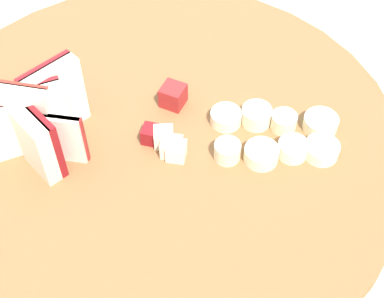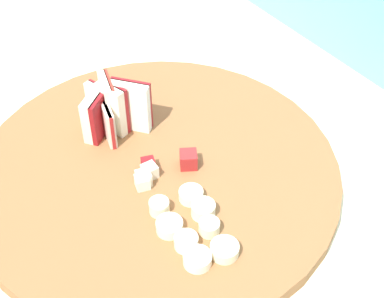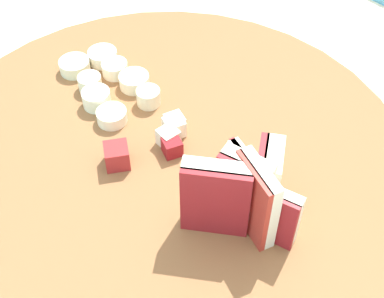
# 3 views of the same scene
# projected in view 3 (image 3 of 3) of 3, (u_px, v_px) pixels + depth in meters

# --- Properties ---
(cutting_board) EXTENTS (0.43, 0.43, 0.02)m
(cutting_board) POSITION_uv_depth(u_px,v_px,m) (162.00, 164.00, 0.48)
(cutting_board) COLOR brown
(cutting_board) RESTS_ON tiled_countertop
(apple_wedge_fan) EXTENTS (0.08, 0.09, 0.07)m
(apple_wedge_fan) POSITION_uv_depth(u_px,v_px,m) (246.00, 193.00, 0.41)
(apple_wedge_fan) COLOR maroon
(apple_wedge_fan) RESTS_ON cutting_board
(apple_dice_pile) EXTENTS (0.04, 0.09, 0.02)m
(apple_dice_pile) POSITION_uv_depth(u_px,v_px,m) (154.00, 140.00, 0.47)
(apple_dice_pile) COLOR white
(apple_dice_pile) RESTS_ON cutting_board
(banana_slice_rows) EXTENTS (0.11, 0.07, 0.02)m
(banana_slice_rows) POSITION_uv_depth(u_px,v_px,m) (108.00, 82.00, 0.53)
(banana_slice_rows) COLOR beige
(banana_slice_rows) RESTS_ON cutting_board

